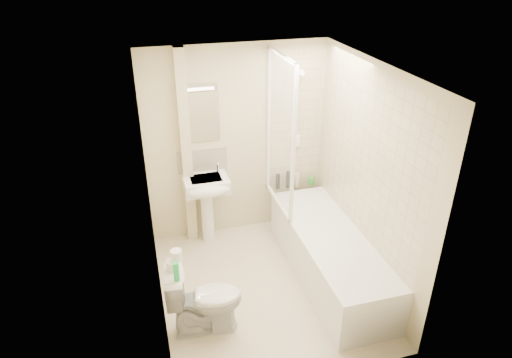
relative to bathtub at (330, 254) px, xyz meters
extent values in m
plane|color=beige|center=(-0.75, -0.01, -0.29)|extent=(2.50, 2.50, 0.00)
cube|color=beige|center=(-0.75, 1.24, 0.91)|extent=(2.20, 0.02, 2.40)
cube|color=beige|center=(-1.85, -0.01, 0.91)|extent=(0.02, 2.50, 2.40)
cube|color=beige|center=(0.35, -0.01, 0.91)|extent=(0.02, 2.50, 2.40)
cube|color=white|center=(-0.75, -0.01, 2.11)|extent=(2.20, 2.50, 0.02)
cube|color=beige|center=(0.00, 1.23, 1.14)|extent=(0.70, 0.01, 1.75)
cube|color=beige|center=(0.34, 0.00, 1.14)|extent=(0.01, 2.10, 1.75)
cube|color=beige|center=(-1.37, 1.18, 0.91)|extent=(0.12, 0.12, 2.40)
cube|color=beige|center=(-1.18, 1.23, 0.74)|extent=(0.60, 0.02, 0.30)
cube|color=white|center=(-1.18, 1.23, 1.29)|extent=(0.46, 0.01, 0.60)
cube|color=silver|center=(-1.18, 1.21, 1.66)|extent=(0.42, 0.07, 0.07)
cube|color=white|center=(0.00, 0.00, -0.01)|extent=(0.70, 2.10, 0.55)
cube|color=white|center=(0.00, 0.00, 0.21)|extent=(0.56, 1.96, 0.05)
cube|color=white|center=(-0.35, 0.79, 1.16)|extent=(0.01, 0.90, 1.80)
cube|color=white|center=(-0.35, 1.22, 1.16)|extent=(0.04, 0.04, 1.80)
cube|color=white|center=(-0.35, 0.34, 1.16)|extent=(0.04, 0.04, 1.80)
cube|color=white|center=(-0.35, 0.79, 2.04)|extent=(0.04, 0.90, 0.04)
cube|color=white|center=(-0.35, 0.79, 0.28)|extent=(0.04, 0.90, 0.03)
cylinder|color=white|center=(0.00, 1.21, 1.26)|extent=(0.02, 0.02, 0.90)
cylinder|color=white|center=(0.00, 1.21, 0.81)|extent=(0.05, 0.05, 0.02)
cylinder|color=white|center=(0.00, 1.21, 1.71)|extent=(0.05, 0.05, 0.02)
cylinder|color=white|center=(0.00, 1.14, 1.74)|extent=(0.08, 0.11, 0.11)
cube|color=white|center=(0.00, 1.20, 0.88)|extent=(0.10, 0.05, 0.14)
cylinder|color=white|center=(-0.02, 1.18, 1.31)|extent=(0.01, 0.13, 0.84)
cylinder|color=white|center=(-1.18, 1.07, 0.06)|extent=(0.15, 0.15, 0.71)
cube|color=white|center=(-1.18, 1.04, 0.52)|extent=(0.53, 0.40, 0.16)
ellipsoid|color=white|center=(-1.18, 0.87, 0.52)|extent=(0.53, 0.22, 0.16)
cube|color=silver|center=(-1.18, 1.04, 0.58)|extent=(0.36, 0.26, 0.04)
cylinder|color=white|center=(-1.35, 1.15, 0.65)|extent=(0.03, 0.03, 0.10)
cylinder|color=white|center=(-1.01, 1.15, 0.65)|extent=(0.03, 0.03, 0.10)
sphere|color=white|center=(-1.35, 1.15, 0.71)|extent=(0.04, 0.04, 0.04)
sphere|color=white|center=(-1.01, 1.15, 0.71)|extent=(0.04, 0.04, 0.04)
cylinder|color=black|center=(-0.24, 1.15, 0.36)|extent=(0.06, 0.06, 0.20)
cylinder|color=black|center=(-0.10, 1.15, 0.37)|extent=(0.06, 0.06, 0.23)
cylinder|color=navy|center=(-0.06, 1.15, 0.32)|extent=(0.05, 0.05, 0.11)
cylinder|color=beige|center=(0.02, 1.15, 0.35)|extent=(0.07, 0.07, 0.18)
cylinder|color=green|center=(0.22, 1.15, 0.31)|extent=(0.07, 0.07, 0.09)
imported|color=white|center=(-1.47, -0.41, 0.07)|extent=(0.55, 0.79, 0.72)
cylinder|color=white|center=(-1.73, -0.34, 0.48)|extent=(0.11, 0.11, 0.09)
cylinder|color=white|center=(-1.69, -0.33, 0.57)|extent=(0.10, 0.10, 0.09)
cylinder|color=#29C75F|center=(-1.71, -0.50, 0.52)|extent=(0.05, 0.05, 0.19)
camera|label=1|loc=(-1.89, -3.73, 3.08)|focal=32.00mm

